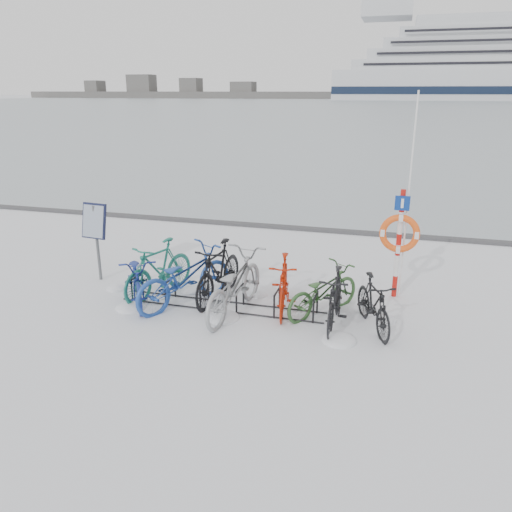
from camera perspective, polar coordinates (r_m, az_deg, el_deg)
ground at (r=9.68m, az=-3.87°, el=-5.81°), size 900.00×900.00×0.00m
ice_sheet at (r=163.37m, az=15.39°, el=16.37°), size 400.00×298.00×0.02m
quay_edge at (r=15.03m, az=3.66°, el=3.27°), size 400.00×0.25×0.10m
bike_rack at (r=9.61m, az=-3.90°, el=-4.83°), size 4.00×0.48×0.46m
info_board at (r=11.15m, az=-17.96°, el=3.33°), size 0.59×0.28×1.71m
lifebuoy_station at (r=10.04m, az=16.11°, el=2.48°), size 0.76×0.22×3.97m
cruise_ferry at (r=241.41m, az=26.99°, el=18.61°), size 143.37×27.03×47.11m
shoreline at (r=296.01m, az=-9.65°, el=17.90°), size 180.00×12.00×9.50m
bike_0 at (r=10.03m, az=-13.42°, el=-2.29°), size 1.60×1.98×1.01m
bike_1 at (r=10.23m, az=-11.05°, el=-1.28°), size 1.09×2.00×1.16m
bike_2 at (r=9.68m, az=-8.20°, el=-2.21°), size 1.75×2.34×1.17m
bike_3 at (r=9.86m, az=-4.32°, el=-1.64°), size 0.75×2.02×1.19m
bike_4 at (r=9.21m, az=-2.55°, el=-3.08°), size 1.05×2.33×1.18m
bike_5 at (r=9.37m, az=3.18°, el=-3.10°), size 0.78×1.82×1.06m
bike_6 at (r=9.31m, az=7.66°, el=-3.77°), size 1.54×1.85×0.95m
bike_7 at (r=8.88m, az=9.03°, el=-4.68°), size 0.49×1.72×1.03m
bike_8 at (r=8.88m, az=13.30°, el=-5.17°), size 1.04×1.66×0.97m
snow_drifts at (r=9.42m, az=-2.54°, el=-6.49°), size 5.90×2.01×0.21m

